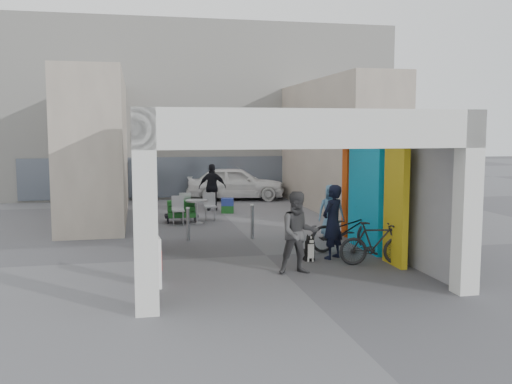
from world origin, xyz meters
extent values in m
plane|color=#59585E|center=(0.00, 0.00, 0.00)|extent=(90.00, 90.00, 0.00)
cube|color=silver|center=(-3.00, -4.00, 1.75)|extent=(0.40, 0.40, 3.50)
cube|color=silver|center=(-3.00, 2.00, 1.75)|extent=(0.40, 0.40, 3.50)
cube|color=silver|center=(3.00, -4.00, 1.75)|extent=(0.40, 0.40, 3.50)
cube|color=#E24B0D|center=(3.00, 2.00, 1.75)|extent=(0.40, 0.40, 3.50)
plane|color=beige|center=(-3.00, -1.00, 1.75)|extent=(0.00, 6.40, 6.40)
plane|color=gray|center=(3.00, -1.00, 1.75)|extent=(0.00, 6.40, 6.40)
cube|color=#0DA8DD|center=(2.70, 0.20, 1.40)|extent=(0.15, 2.00, 2.80)
cube|color=gold|center=(2.70, -1.60, 1.40)|extent=(0.15, 1.00, 2.80)
plane|color=#AAAAA5|center=(0.00, -1.00, 3.50)|extent=(6.40, 6.40, 0.00)
cube|color=silver|center=(0.00, 2.05, 3.15)|extent=(6.40, 0.30, 0.70)
cube|color=silver|center=(0.00, -4.05, 3.15)|extent=(6.40, 0.30, 0.70)
cube|color=silver|center=(0.00, 2.22, 3.10)|extent=(4.20, 0.05, 0.55)
cube|color=silver|center=(0.00, 14.00, 4.00)|extent=(18.00, 4.00, 8.00)
cube|color=#515966|center=(0.00, 11.95, 1.00)|extent=(16.20, 0.06, 1.80)
cube|color=white|center=(-2.00, 11.96, 2.80)|extent=(2.60, 0.06, 0.50)
cube|color=red|center=(1.50, 11.96, 2.80)|extent=(2.20, 0.06, 0.50)
cube|color=#B3A594|center=(-4.50, 7.50, 2.50)|extent=(2.00, 9.00, 5.00)
cube|color=#B3A594|center=(4.50, 7.50, 2.50)|extent=(2.00, 9.00, 5.00)
cylinder|color=gray|center=(-1.74, 2.31, 0.46)|extent=(0.09, 0.09, 0.93)
cylinder|color=gray|center=(0.10, 2.22, 0.49)|extent=(0.09, 0.09, 0.98)
cylinder|color=gray|center=(1.47, 2.28, 0.46)|extent=(0.09, 0.09, 0.92)
cube|color=silver|center=(-2.75, -2.28, 0.50)|extent=(0.12, 0.55, 1.00)
cube|color=red|center=(-2.71, -2.28, 0.55)|extent=(0.07, 0.39, 0.40)
cube|color=silver|center=(-2.75, 1.90, 0.50)|extent=(0.21, 0.55, 1.00)
cube|color=red|center=(-2.71, 1.90, 0.55)|extent=(0.13, 0.38, 0.40)
cylinder|color=#ADADB2|center=(-1.18, 5.25, 0.38)|extent=(0.06, 0.06, 0.76)
cylinder|color=#ADADB2|center=(-1.18, 5.25, 0.01)|extent=(0.46, 0.46, 0.02)
cylinder|color=#ADADB2|center=(-1.18, 5.25, 0.76)|extent=(0.74, 0.74, 0.05)
cube|color=#ADADB2|center=(-1.81, 5.04, 0.24)|extent=(0.40, 0.40, 0.47)
cube|color=#ADADB2|center=(-1.81, 5.23, 0.71)|extent=(0.40, 0.05, 0.47)
cube|color=#ADADB2|center=(-0.65, 5.78, 0.24)|extent=(0.40, 0.40, 0.47)
cube|color=#ADADB2|center=(-0.65, 5.97, 0.71)|extent=(0.40, 0.05, 0.47)
cube|color=#ADADB2|center=(-1.50, 5.88, 0.24)|extent=(0.40, 0.40, 0.47)
cube|color=#ADADB2|center=(-1.50, 6.07, 0.71)|extent=(0.40, 0.05, 0.47)
cube|color=black|center=(-1.67, 5.53, 0.14)|extent=(1.10, 0.55, 0.28)
cube|color=#195825|center=(-1.67, 5.39, 0.28)|extent=(0.92, 0.32, 0.17)
cube|color=#195825|center=(-1.67, 5.53, 0.46)|extent=(0.92, 0.32, 0.17)
cube|color=#195825|center=(-1.67, 5.66, 0.64)|extent=(0.92, 0.32, 0.17)
cube|color=#195825|center=(0.20, 7.34, 0.14)|extent=(0.52, 0.44, 0.28)
cube|color=#293C97|center=(0.20, 7.34, 0.42)|extent=(0.52, 0.44, 0.28)
cube|color=black|center=(0.88, -0.70, 0.12)|extent=(0.24, 0.32, 0.24)
cube|color=black|center=(0.88, -0.83, 0.30)|extent=(0.19, 0.16, 0.36)
cube|color=white|center=(0.88, -0.92, 0.26)|extent=(0.15, 0.03, 0.34)
cylinder|color=white|center=(0.83, -0.90, 0.14)|extent=(0.04, 0.04, 0.28)
cylinder|color=white|center=(0.94, -0.90, 0.14)|extent=(0.04, 0.04, 0.28)
sphere|color=black|center=(0.88, -0.85, 0.52)|extent=(0.19, 0.19, 0.19)
cube|color=white|center=(0.88, -0.95, 0.50)|extent=(0.08, 0.12, 0.06)
cone|color=black|center=(0.83, -0.81, 0.61)|extent=(0.07, 0.07, 0.08)
cone|color=black|center=(0.93, -0.81, 0.61)|extent=(0.07, 0.07, 0.08)
imported|color=black|center=(1.50, -0.67, 0.90)|extent=(0.79, 0.74, 1.81)
imported|color=#424245|center=(0.29, -1.91, 0.90)|extent=(0.89, 0.70, 1.80)
imported|color=#6092BB|center=(2.40, 1.99, 0.77)|extent=(0.83, 0.61, 1.55)
imported|color=black|center=(-0.26, 8.16, 0.90)|extent=(1.11, 0.59, 1.80)
imported|color=black|center=(2.17, 0.16, 0.55)|extent=(2.19, 1.15, 1.09)
imported|color=black|center=(2.25, -1.51, 0.51)|extent=(1.74, 0.72, 1.01)
imported|color=white|center=(1.21, 11.36, 0.74)|extent=(4.57, 2.41, 1.48)
camera|label=1|loc=(-3.13, -13.64, 3.14)|focal=40.00mm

